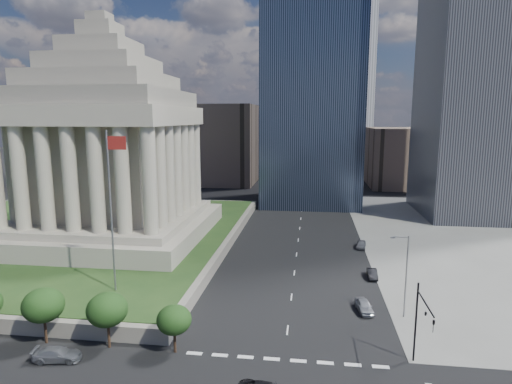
% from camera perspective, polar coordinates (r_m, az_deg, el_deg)
% --- Properties ---
extents(ground, '(500.00, 500.00, 0.00)m').
position_cam_1_polar(ground, '(126.54, 6.32, -0.86)').
color(ground, black).
rests_on(ground, ground).
extents(plaza_terrace, '(66.00, 70.00, 1.80)m').
position_cam_1_polar(plaza_terrace, '(90.92, -24.26, -5.33)').
color(plaza_terrace, slate).
rests_on(plaza_terrace, ground).
extents(plaza_lawn, '(64.00, 68.00, 0.10)m').
position_cam_1_polar(plaza_lawn, '(90.69, -24.30, -4.75)').
color(plaza_lawn, '#203B18').
rests_on(plaza_lawn, plaza_terrace).
extents(war_memorial, '(34.00, 34.00, 39.00)m').
position_cam_1_polar(war_memorial, '(80.97, -19.33, 7.93)').
color(war_memorial, '#A49E89').
rests_on(war_memorial, plaza_lawn).
extents(flagpole, '(2.52, 0.24, 20.00)m').
position_cam_1_polar(flagpole, '(54.99, -18.68, -1.38)').
color(flagpole, slate).
rests_on(flagpole, plaza_lawn).
extents(midrise_glass, '(26.00, 26.00, 60.00)m').
position_cam_1_polar(midrise_glass, '(119.55, 7.53, 12.95)').
color(midrise_glass, black).
rests_on(midrise_glass, ground).
extents(building_filler_ne, '(20.00, 30.00, 20.00)m').
position_cam_1_polar(building_filler_ne, '(157.76, 18.37, 4.48)').
color(building_filler_ne, brown).
rests_on(building_filler_ne, ground).
extents(building_filler_nw, '(24.00, 30.00, 28.00)m').
position_cam_1_polar(building_filler_nw, '(157.97, -4.35, 6.41)').
color(building_filler_nw, brown).
rests_on(building_filler_nw, ground).
extents(traffic_signal_ne, '(0.30, 5.74, 8.00)m').
position_cam_1_polar(traffic_signal_ne, '(43.34, 21.18, -15.49)').
color(traffic_signal_ne, black).
rests_on(traffic_signal_ne, ground).
extents(street_lamp_north, '(2.13, 0.22, 10.00)m').
position_cam_1_polar(street_lamp_north, '(53.57, 19.24, -9.98)').
color(street_lamp_north, slate).
rests_on(street_lamp_north, ground).
extents(suv_grey, '(4.82, 2.60, 1.33)m').
position_cam_1_polar(suv_grey, '(48.42, -24.96, -19.03)').
color(suv_grey, slate).
rests_on(suv_grey, ground).
extents(parked_sedan_near, '(4.36, 2.26, 1.42)m').
position_cam_1_polar(parked_sedan_near, '(55.51, 14.23, -14.51)').
color(parked_sedan_near, '#96989E').
rests_on(parked_sedan_near, ground).
extents(parked_sedan_mid, '(1.38, 3.83, 1.26)m').
position_cam_1_polar(parked_sedan_mid, '(66.49, 15.24, -10.48)').
color(parked_sedan_mid, black).
rests_on(parked_sedan_mid, ground).
extents(parked_sedan_far, '(2.24, 4.23, 1.37)m').
position_cam_1_polar(parked_sedan_far, '(80.52, 13.84, -6.79)').
color(parked_sedan_far, slate).
rests_on(parked_sedan_far, ground).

